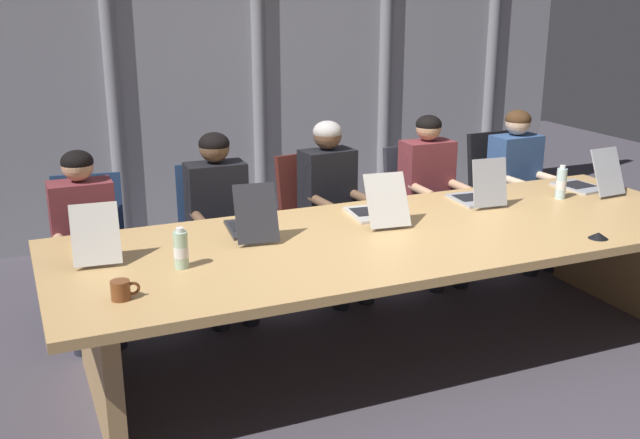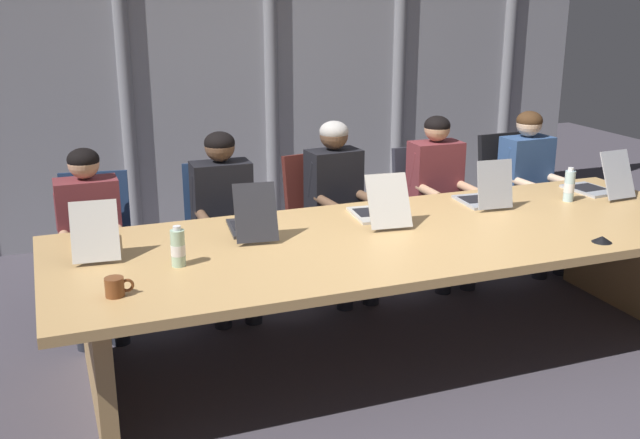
# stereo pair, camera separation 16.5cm
# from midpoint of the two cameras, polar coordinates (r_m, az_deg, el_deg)

# --- Properties ---
(ground_plane) EXTENTS (12.49, 12.49, 0.00)m
(ground_plane) POSITION_cam_midpoint_polar(r_m,az_deg,el_deg) (4.54, 6.97, -9.90)
(ground_plane) COLOR #47424C
(conference_table) EXTENTS (3.91, 1.38, 0.73)m
(conference_table) POSITION_cam_midpoint_polar(r_m,az_deg,el_deg) (4.30, 7.25, -2.85)
(conference_table) COLOR tan
(conference_table) RESTS_ON ground_plane
(curtain_backdrop) EXTENTS (6.25, 0.17, 2.95)m
(curtain_backdrop) POSITION_cam_midpoint_polar(r_m,az_deg,el_deg) (6.54, -3.64, 12.03)
(curtain_backdrop) COLOR #9999A0
(curtain_backdrop) RESTS_ON ground_plane
(laptop_left_end) EXTENTS (0.27, 0.49, 0.30)m
(laptop_left_end) POSITION_cam_midpoint_polar(r_m,az_deg,el_deg) (4.07, -15.63, -1.57)
(laptop_left_end) COLOR beige
(laptop_left_end) RESTS_ON conference_table
(laptop_left_mid) EXTENTS (0.29, 0.50, 0.32)m
(laptop_left_mid) POSITION_cam_midpoint_polar(r_m,az_deg,el_deg) (4.22, -4.16, -0.25)
(laptop_left_mid) COLOR #2D2D33
(laptop_left_mid) RESTS_ON conference_table
(laptop_center) EXTENTS (0.30, 0.52, 0.31)m
(laptop_center) POSITION_cam_midpoint_polar(r_m,az_deg,el_deg) (4.48, 5.56, 0.72)
(laptop_center) COLOR beige
(laptop_center) RESTS_ON conference_table
(laptop_right_mid) EXTENTS (0.26, 0.40, 0.32)m
(laptop_right_mid) POSITION_cam_midpoint_polar(r_m,az_deg,el_deg) (4.90, 13.37, 1.77)
(laptop_right_mid) COLOR #A8ADB7
(laptop_right_mid) RESTS_ON conference_table
(laptop_right_end) EXTENTS (0.26, 0.48, 0.32)m
(laptop_right_end) POSITION_cam_midpoint_polar(r_m,az_deg,el_deg) (5.41, 21.34, 2.48)
(laptop_right_end) COLOR #A8ADB7
(laptop_right_end) RESTS_ON conference_table
(office_chair_left_end) EXTENTS (0.60, 0.61, 0.93)m
(office_chair_left_end) POSITION_cam_midpoint_polar(r_m,az_deg,el_deg) (5.00, -15.71, -3.43)
(office_chair_left_end) COLOR navy
(office_chair_left_end) RESTS_ON ground_plane
(office_chair_left_mid) EXTENTS (0.60, 0.61, 0.93)m
(office_chair_left_mid) POSITION_cam_midpoint_polar(r_m,az_deg,el_deg) (5.12, -6.80, -2.43)
(office_chair_left_mid) COLOR navy
(office_chair_left_mid) RESTS_ON ground_plane
(office_chair_center) EXTENTS (0.60, 0.61, 0.94)m
(office_chair_center) POSITION_cam_midpoint_polar(r_m,az_deg,el_deg) (5.34, 1.15, -1.43)
(office_chair_center) COLOR #511E19
(office_chair_center) RESTS_ON ground_plane
(office_chair_right_mid) EXTENTS (0.60, 0.60, 0.93)m
(office_chair_right_mid) POSITION_cam_midpoint_polar(r_m,az_deg,el_deg) (5.70, 9.14, -0.48)
(office_chair_right_mid) COLOR #2D2D38
(office_chair_right_mid) RESTS_ON ground_plane
(office_chair_right_end) EXTENTS (0.60, 0.60, 0.98)m
(office_chair_right_end) POSITION_cam_midpoint_polar(r_m,az_deg,el_deg) (6.10, 15.26, 0.43)
(office_chair_right_end) COLOR black
(office_chair_right_end) RESTS_ON ground_plane
(person_left_end) EXTENTS (0.39, 0.55, 1.14)m
(person_left_end) POSITION_cam_midpoint_polar(r_m,az_deg,el_deg) (4.75, -16.20, -0.75)
(person_left_end) COLOR brown
(person_left_end) RESTS_ON ground_plane
(person_left_mid) EXTENTS (0.40, 0.55, 1.19)m
(person_left_mid) POSITION_cam_midpoint_polar(r_m,az_deg,el_deg) (4.88, -6.33, 0.64)
(person_left_mid) COLOR black
(person_left_mid) RESTS_ON ground_plane
(person_center) EXTENTS (0.40, 0.57, 1.21)m
(person_center) POSITION_cam_midpoint_polar(r_m,az_deg,el_deg) (5.12, 2.40, 1.65)
(person_center) COLOR black
(person_center) RESTS_ON ground_plane
(person_right_mid) EXTENTS (0.39, 0.55, 1.20)m
(person_right_mid) POSITION_cam_midpoint_polar(r_m,az_deg,el_deg) (5.48, 10.03, 2.29)
(person_right_mid) COLOR brown
(person_right_mid) RESTS_ON ground_plane
(person_right_end) EXTENTS (0.40, 0.56, 1.19)m
(person_right_end) POSITION_cam_midpoint_polar(r_m,az_deg,el_deg) (5.92, 16.69, 2.92)
(person_right_end) COLOR #335184
(person_right_end) RESTS_ON ground_plane
(water_bottle_primary) EXTENTS (0.07, 0.07, 0.22)m
(water_bottle_primary) POSITION_cam_midpoint_polar(r_m,az_deg,el_deg) (5.14, 19.41, 2.43)
(water_bottle_primary) COLOR silver
(water_bottle_primary) RESTS_ON conference_table
(water_bottle_secondary) EXTENTS (0.07, 0.07, 0.21)m
(water_bottle_secondary) POSITION_cam_midpoint_polar(r_m,az_deg,el_deg) (3.75, -9.58, -2.17)
(water_bottle_secondary) COLOR #ADD1B2
(water_bottle_secondary) RESTS_ON conference_table
(coffee_mug_near) EXTENTS (0.13, 0.09, 0.09)m
(coffee_mug_near) POSITION_cam_midpoint_polar(r_m,az_deg,el_deg) (3.46, -14.06, -5.03)
(coffee_mug_near) COLOR brown
(coffee_mug_near) RESTS_ON conference_table
(conference_mic_left_side) EXTENTS (0.11, 0.11, 0.03)m
(conference_mic_left_side) POSITION_cam_midpoint_polar(r_m,az_deg,el_deg) (4.38, 21.79, -1.41)
(conference_mic_left_side) COLOR black
(conference_mic_left_side) RESTS_ON conference_table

